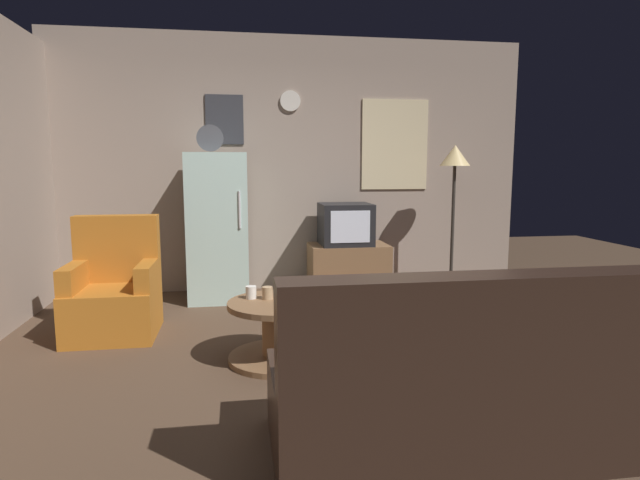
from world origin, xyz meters
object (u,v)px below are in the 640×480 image
wine_glass (295,293)px  armchair (114,293)px  crt_tv (345,224)px  tv_stand (348,269)px  remote_control (291,300)px  coffee_table (279,331)px  mug_ceramic_tan (267,293)px  fridge (218,227)px  standing_lamp (455,167)px  mug_ceramic_white (251,292)px  couch (452,391)px  book_stack (400,288)px

wine_glass → armchair: (-1.39, 0.90, -0.17)m
crt_tv → wine_glass: (-0.76, -1.98, -0.25)m
tv_stand → remote_control: size_ratio=5.60×
coffee_table → mug_ceramic_tan: size_ratio=8.00×
fridge → coffee_table: fridge is taller
tv_stand → mug_ceramic_tan: tv_stand is taller
mug_ceramic_tan → standing_lamp: bearing=39.2°
standing_lamp → wine_glass: standing_lamp is taller
remote_control → wine_glass: bearing=-43.2°
crt_tv → coffee_table: crt_tv is taller
fridge → tv_stand: size_ratio=2.11×
tv_stand → standing_lamp: bearing=-5.8°
crt_tv → coffee_table: 2.16m
armchair → standing_lamp: bearing=16.3°
mug_ceramic_tan → mug_ceramic_white: bearing=161.6°
coffee_table → couch: bearing=-62.0°
fridge → wine_glass: 2.02m
fridge → mug_ceramic_tan: fridge is taller
standing_lamp → mug_ceramic_white: (-2.22, -1.68, -0.88)m
coffee_table → book_stack: size_ratio=3.33×
mug_ceramic_tan → remote_control: mug_ceramic_tan is taller
crt_tv → couch: (-0.15, -3.25, -0.44)m
coffee_table → remote_control: size_ratio=4.80×
book_stack → couch: bearing=-103.3°
fridge → standing_lamp: (2.50, -0.06, 0.60)m
fridge → tv_stand: 1.46m
crt_tv → book_stack: (0.60, -0.06, -0.70)m
mug_ceramic_white → standing_lamp: bearing=37.1°
crt_tv → coffee_table: bearing=-114.5°
coffee_table → remote_control: bearing=-11.0°
fridge → couch: fridge is taller
mug_ceramic_white → fridge: bearing=99.3°
remote_control → armchair: 1.60m
mug_ceramic_white → tv_stand: bearing=58.6°
armchair → book_stack: size_ratio=4.44×
tv_stand → armchair: (-2.18, -1.08, 0.07)m
standing_lamp → book_stack: size_ratio=7.35×
crt_tv → armchair: crt_tv is taller
coffee_table → mug_ceramic_tan: bearing=135.9°
tv_stand → remote_control: tv_stand is taller
wine_glass → remote_control: (-0.02, 0.06, -0.06)m
fridge → mug_ceramic_tan: 1.84m
couch → remote_control: bearing=115.3°
crt_tv → mug_ceramic_white: crt_tv is taller
standing_lamp → fridge: bearing=178.7°
wine_glass → mug_ceramic_white: size_ratio=1.67×
standing_lamp → couch: bearing=-112.7°
crt_tv → book_stack: size_ratio=2.50×
standing_lamp → wine_glass: bearing=-135.9°
crt_tv → couch: 3.28m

